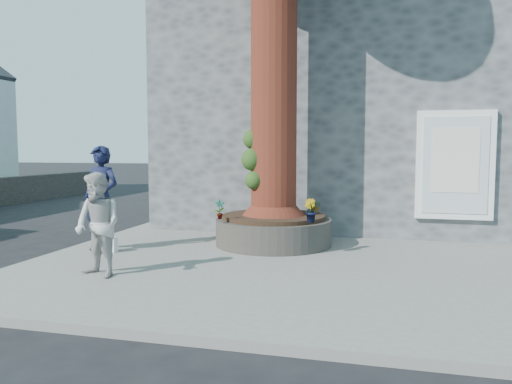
# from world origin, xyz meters

# --- Properties ---
(ground) EXTENTS (120.00, 120.00, 0.00)m
(ground) POSITION_xyz_m (0.00, 0.00, 0.00)
(ground) COLOR black
(ground) RESTS_ON ground
(pavement) EXTENTS (9.00, 8.00, 0.12)m
(pavement) POSITION_xyz_m (1.50, 1.00, 0.06)
(pavement) COLOR slate
(pavement) RESTS_ON ground
(yellow_line) EXTENTS (0.10, 30.00, 0.01)m
(yellow_line) POSITION_xyz_m (-3.05, 1.00, 0.00)
(yellow_line) COLOR yellow
(yellow_line) RESTS_ON ground
(stone_shop) EXTENTS (10.30, 8.30, 6.30)m
(stone_shop) POSITION_xyz_m (2.50, 7.20, 3.16)
(stone_shop) COLOR #46484B
(stone_shop) RESTS_ON ground
(planter) EXTENTS (2.30, 2.30, 0.60)m
(planter) POSITION_xyz_m (0.80, 2.00, 0.41)
(planter) COLOR black
(planter) RESTS_ON pavement
(man) EXTENTS (0.77, 0.56, 1.97)m
(man) POSITION_xyz_m (-2.20, 0.64, 1.10)
(man) COLOR black
(man) RESTS_ON pavement
(woman) EXTENTS (0.92, 0.82, 1.56)m
(woman) POSITION_xyz_m (-1.20, -1.10, 0.90)
(woman) COLOR #B2AFAA
(woman) RESTS_ON pavement
(shopping_bag) EXTENTS (0.22, 0.15, 0.28)m
(shopping_bag) POSITION_xyz_m (-1.96, 0.55, 0.26)
(shopping_bag) COLOR white
(shopping_bag) RESTS_ON pavement
(plant_a) EXTENTS (0.23, 0.21, 0.36)m
(plant_a) POSITION_xyz_m (-0.05, 1.15, 0.90)
(plant_a) COLOR gray
(plant_a) RESTS_ON planter
(plant_b) EXTENTS (0.32, 0.32, 0.42)m
(plant_b) POSITION_xyz_m (1.65, 1.15, 0.93)
(plant_b) COLOR gray
(plant_b) RESTS_ON planter
(plant_c) EXTENTS (0.19, 0.19, 0.34)m
(plant_c) POSITION_xyz_m (0.80, 1.95, 0.89)
(plant_c) COLOR gray
(plant_c) RESTS_ON planter
(plant_d) EXTENTS (0.31, 0.32, 0.28)m
(plant_d) POSITION_xyz_m (1.58, 2.54, 0.86)
(plant_d) COLOR gray
(plant_d) RESTS_ON planter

